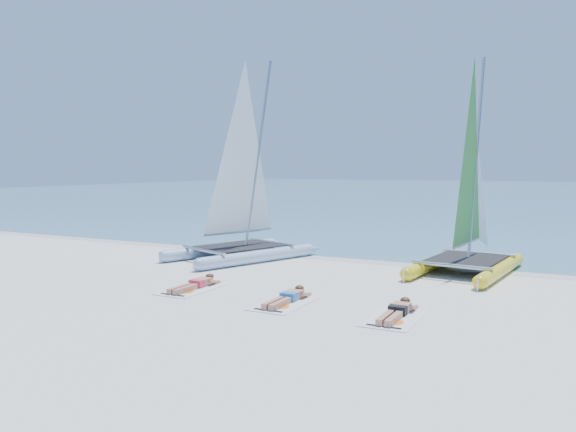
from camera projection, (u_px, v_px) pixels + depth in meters
The scene contains 11 objects.
ground at pixel (292, 292), 14.00m from camera, with size 140.00×140.00×0.00m, color white.
sea at pixel (517, 192), 69.99m from camera, with size 140.00×115.00×0.01m, color #6DA5B6.
wet_sand_strip at pixel (365, 260), 18.89m from camera, with size 140.00×1.40×0.01m, color silver.
catamaran_blue at pixel (242, 197), 18.97m from camera, with size 4.15×5.68×7.02m.
catamaran_yellow at pixel (472, 201), 16.79m from camera, with size 2.90×5.35×6.67m.
towel_a at pixel (191, 289), 14.27m from camera, with size 1.00×1.85×0.02m, color silver.
sunbather_a at pixel (196, 284), 14.43m from camera, with size 0.37×1.73×0.26m.
towel_b at pixel (284, 303), 12.79m from camera, with size 1.00×1.85×0.02m, color silver.
sunbather_b at pixel (288, 297), 12.95m from camera, with size 0.37×1.73×0.26m.
towel_c at pixel (395, 318), 11.56m from camera, with size 1.00×1.85×0.02m, color silver.
sunbather_c at pixel (397, 311), 11.72m from camera, with size 0.37×1.73×0.26m.
Camera 1 is at (6.13, -12.34, 3.11)m, focal length 35.00 mm.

